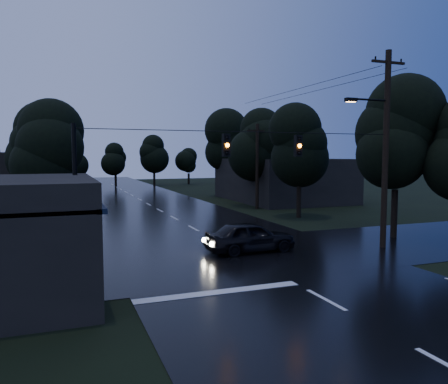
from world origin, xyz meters
TOP-DOWN VIEW (x-y plane):
  - main_road at (0.00, 30.00)m, footprint 12.00×120.00m
  - cross_street at (0.00, 12.00)m, footprint 60.00×9.00m
  - building_far_right at (14.00, 34.00)m, footprint 10.00×14.00m
  - utility_pole_main at (7.41, 11.00)m, footprint 3.50×0.30m
  - utility_pole_far at (8.30, 28.00)m, footprint 2.00×0.30m
  - anchor_pole_left at (-7.50, 11.00)m, footprint 0.18×0.18m
  - span_signals at (0.56, 10.99)m, footprint 15.00×0.37m
  - tree_corner_near at (10.00, 13.00)m, footprint 4.48×4.48m
  - tree_left_a at (-9.00, 22.00)m, footprint 3.92×3.92m
  - tree_left_b at (-9.60, 30.00)m, footprint 4.20×4.20m
  - tree_left_c at (-10.20, 40.00)m, footprint 4.48×4.48m
  - tree_right_a at (9.00, 22.00)m, footprint 4.20×4.20m
  - tree_right_b at (9.60, 30.00)m, footprint 4.48×4.48m
  - tree_right_c at (10.20, 40.00)m, footprint 4.76×4.76m
  - car at (0.65, 12.50)m, footprint 4.52×1.93m

SIDE VIEW (x-z plane):
  - main_road at x=0.00m, z-range -0.01..0.01m
  - cross_street at x=0.00m, z-range -0.01..0.01m
  - car at x=0.65m, z-range 0.00..1.52m
  - building_far_right at x=14.00m, z-range 0.00..4.40m
  - anchor_pole_left at x=-7.50m, z-range 0.00..6.00m
  - utility_pole_far at x=8.30m, z-range 0.13..7.63m
  - tree_left_a at x=-9.00m, z-range 1.11..9.37m
  - span_signals at x=0.56m, z-range 4.69..5.80m
  - utility_pole_main at x=7.41m, z-range 0.26..10.26m
  - tree_left_b at x=-9.60m, z-range 1.19..10.04m
  - tree_right_a at x=9.00m, z-range 1.19..10.04m
  - tree_corner_near at x=10.00m, z-range 1.27..10.71m
  - tree_left_c at x=-10.20m, z-range 1.27..10.71m
  - tree_right_b at x=9.60m, z-range 1.27..10.71m
  - tree_right_c at x=10.20m, z-range 1.35..11.38m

